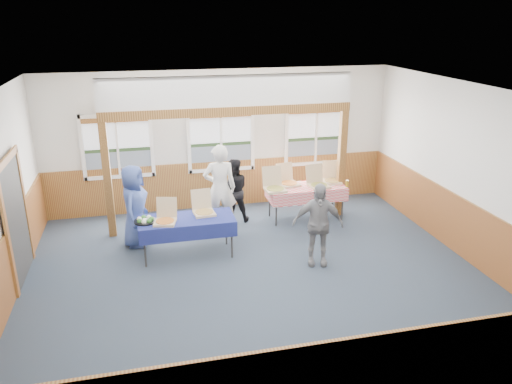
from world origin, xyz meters
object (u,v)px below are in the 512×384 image
table_right (306,189)px  woman_black (233,191)px  man_blue (134,206)px  woman_white (220,188)px  person_grey (318,224)px  table_left (187,221)px

table_right → woman_black: size_ratio=1.26×
man_blue → woman_white: bearing=-62.6°
man_blue → person_grey: 3.56m
table_left → table_right: bearing=21.7°
woman_black → person_grey: (1.10, -2.31, 0.06)m
woman_white → man_blue: woman_white is taller
table_left → table_right: 3.02m
table_left → man_blue: 1.17m
woman_black → man_blue: size_ratio=0.87×
woman_white → person_grey: 2.40m
woman_white → person_grey: bearing=131.5°
woman_black → person_grey: 2.56m
person_grey → table_right: bearing=91.2°
woman_white → table_left: bearing=55.7°
woman_black → woman_white: bearing=51.7°
table_left → woman_white: woman_white is taller
table_left → person_grey: size_ratio=1.16×
table_right → person_grey: bearing=-93.7°
woman_white → person_grey: woman_white is taller
table_right → person_grey: 2.16m
person_grey → man_blue: bearing=168.3°
table_left → man_blue: (-0.93, 0.70, 0.12)m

